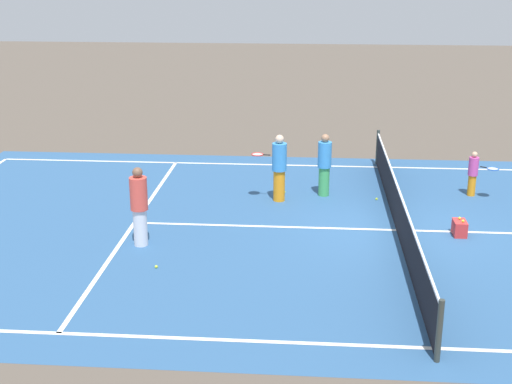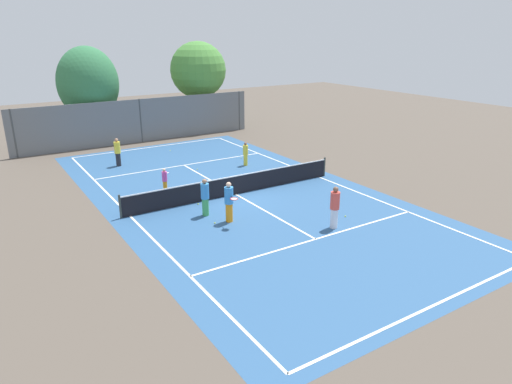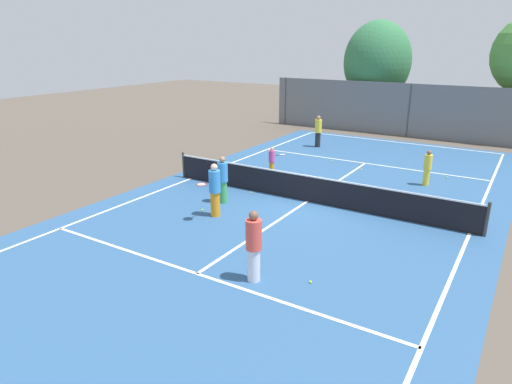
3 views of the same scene
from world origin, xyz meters
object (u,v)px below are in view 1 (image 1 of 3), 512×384
(tennis_ball_5, at_px, (284,192))
(player_4, at_px, (139,206))
(player_1, at_px, (324,164))
(player_5, at_px, (279,167))
(tennis_ball_4, at_px, (156,267))
(tennis_ball_7, at_px, (377,199))
(ball_crate, at_px, (460,228))
(player_2, at_px, (474,173))

(tennis_ball_5, bearing_deg, player_4, -37.33)
(player_4, bearing_deg, player_1, 133.38)
(player_5, height_order, tennis_ball_5, player_5)
(player_1, distance_m, player_5, 1.33)
(tennis_ball_4, distance_m, tennis_ball_5, 5.85)
(player_5, xyz_separation_m, tennis_ball_7, (-0.24, 2.64, -0.90))
(player_1, height_order, player_5, player_5)
(player_4, height_order, ball_crate, player_4)
(player_2, height_order, tennis_ball_5, player_2)
(tennis_ball_5, height_order, tennis_ball_7, same)
(player_1, distance_m, tennis_ball_5, 1.38)
(tennis_ball_4, bearing_deg, player_1, 145.53)
(tennis_ball_4, height_order, tennis_ball_5, same)
(ball_crate, distance_m, tennis_ball_4, 7.14)
(player_1, height_order, tennis_ball_5, player_1)
(tennis_ball_5, bearing_deg, ball_crate, 55.84)
(player_2, relative_size, player_4, 0.68)
(player_2, height_order, player_5, player_5)
(ball_crate, relative_size, tennis_ball_4, 7.18)
(player_1, distance_m, tennis_ball_7, 1.69)
(ball_crate, distance_m, tennis_ball_5, 5.12)
(player_5, xyz_separation_m, tennis_ball_5, (-0.65, 0.13, -0.90))
(player_4, relative_size, ball_crate, 3.88)
(tennis_ball_5, distance_m, tennis_ball_7, 2.54)
(player_2, distance_m, tennis_ball_7, 2.78)
(player_1, distance_m, player_2, 4.09)
(player_2, bearing_deg, ball_crate, -16.74)
(player_1, distance_m, ball_crate, 4.25)
(tennis_ball_5, bearing_deg, player_2, 92.03)
(tennis_ball_7, bearing_deg, player_2, 102.65)
(player_1, xyz_separation_m, tennis_ball_7, (0.30, 1.42, -0.85))
(player_1, distance_m, tennis_ball_4, 6.36)
(player_5, bearing_deg, tennis_ball_5, 168.97)
(player_1, distance_m, player_4, 5.75)
(player_2, distance_m, ball_crate, 3.23)
(player_2, height_order, player_4, player_4)
(player_1, bearing_deg, player_5, -65.70)
(ball_crate, bearing_deg, player_5, -116.96)
(player_5, xyz_separation_m, ball_crate, (2.22, 4.36, -0.75))
(player_4, distance_m, tennis_ball_5, 5.18)
(player_1, relative_size, ball_crate, 3.65)
(player_4, bearing_deg, tennis_ball_5, 142.67)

